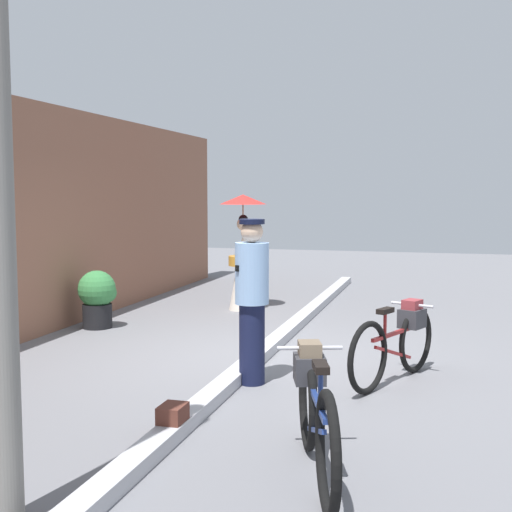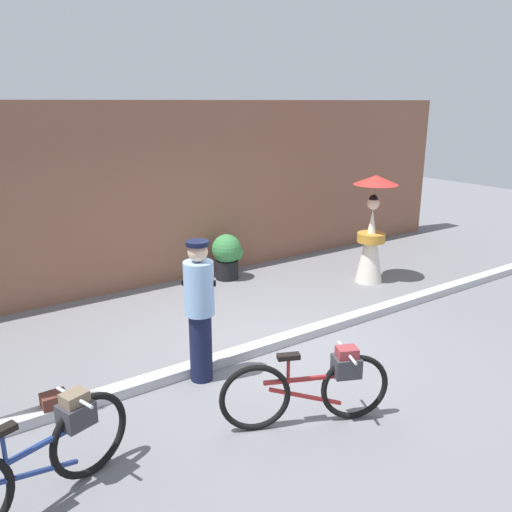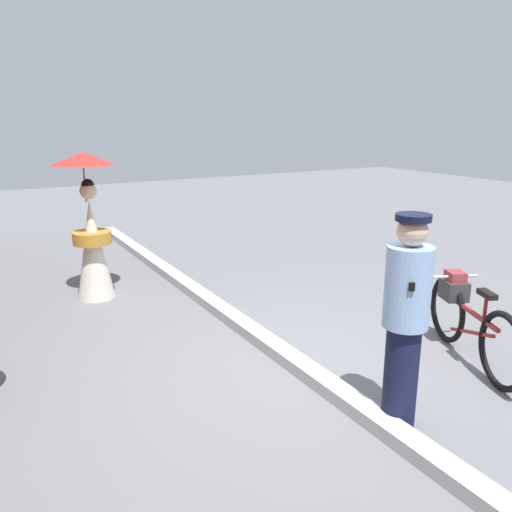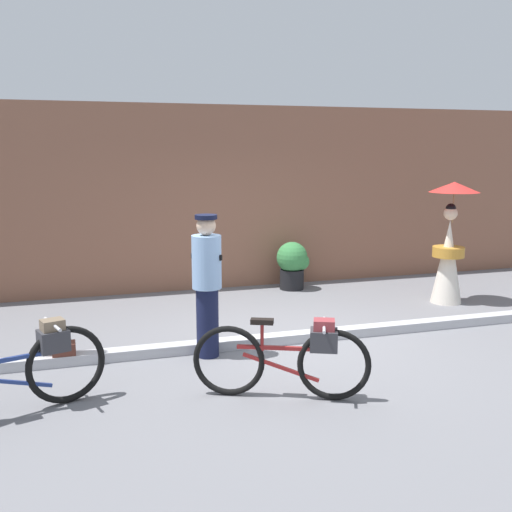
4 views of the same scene
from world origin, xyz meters
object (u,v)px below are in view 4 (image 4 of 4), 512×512
at_px(backpack_on_pavement, 64,353).
at_px(person_officer, 207,282).
at_px(bicycle_near_officer, 289,357).
at_px(potted_plant_by_door, 293,263).
at_px(person_with_parasol, 449,244).
at_px(bicycle_far_side, 16,369).

bearing_deg(backpack_on_pavement, person_officer, -6.56).
relative_size(bicycle_near_officer, backpack_on_pavement, 6.30).
bearing_deg(backpack_on_pavement, potted_plant_by_door, 35.99).
bearing_deg(person_officer, bicycle_near_officer, -70.37).
height_order(bicycle_near_officer, person_officer, person_officer).
relative_size(bicycle_near_officer, person_with_parasol, 0.85).
xyz_separation_m(person_with_parasol, potted_plant_by_door, (-2.02, 1.56, -0.49)).
bearing_deg(person_with_parasol, bicycle_near_officer, -143.08).
height_order(person_with_parasol, backpack_on_pavement, person_with_parasol).
bearing_deg(person_officer, backpack_on_pavement, 173.44).
distance_m(bicycle_far_side, backpack_on_pavement, 1.31).
relative_size(person_officer, potted_plant_by_door, 2.02).
relative_size(person_with_parasol, potted_plant_by_door, 2.30).
bearing_deg(potted_plant_by_door, bicycle_far_side, -136.44).
height_order(person_officer, potted_plant_by_door, person_officer).
distance_m(bicycle_far_side, potted_plant_by_door, 5.71).
relative_size(bicycle_near_officer, potted_plant_by_door, 1.95).
height_order(bicycle_far_side, person_officer, person_officer).
bearing_deg(person_officer, potted_plant_by_door, 53.64).
distance_m(person_with_parasol, potted_plant_by_door, 2.60).
xyz_separation_m(bicycle_far_side, person_with_parasol, (6.16, 2.37, 0.50)).
xyz_separation_m(bicycle_near_officer, potted_plant_by_door, (1.64, 4.32, 0.03)).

